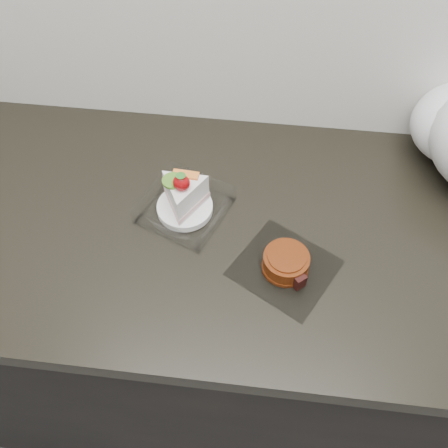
% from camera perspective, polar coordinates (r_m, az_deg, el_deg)
% --- Properties ---
extents(counter, '(2.04, 0.64, 0.90)m').
position_cam_1_polar(counter, '(1.38, 1.93, -11.38)').
color(counter, black).
rests_on(counter, ground).
extents(cake_tray, '(0.20, 0.20, 0.12)m').
position_cam_1_polar(cake_tray, '(1.00, -4.57, 2.60)').
color(cake_tray, white).
rests_on(cake_tray, counter).
extents(mooncake_wrap, '(0.23, 0.23, 0.04)m').
position_cam_1_polar(mooncake_wrap, '(0.94, 7.12, -4.55)').
color(mooncake_wrap, white).
rests_on(mooncake_wrap, counter).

